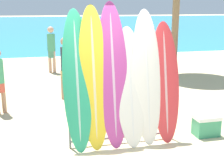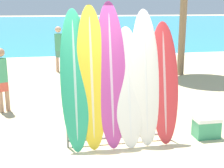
{
  "view_description": "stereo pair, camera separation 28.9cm",
  "coord_description": "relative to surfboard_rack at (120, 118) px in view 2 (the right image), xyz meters",
  "views": [
    {
      "loc": [
        -1.05,
        -4.62,
        2.5
      ],
      "look_at": [
        0.36,
        1.38,
        0.94
      ],
      "focal_mm": 50.0,
      "sensor_mm": 36.0,
      "label": 1
    },
    {
      "loc": [
        -0.77,
        -4.68,
        2.5
      ],
      "look_at": [
        0.36,
        1.38,
        0.94
      ],
      "focal_mm": 50.0,
      "sensor_mm": 36.0,
      "label": 2
    }
  ],
  "objects": [
    {
      "name": "person_mid_beach",
      "position": [
        1.38,
        8.81,
        0.47
      ],
      "size": [
        0.29,
        0.3,
        1.78
      ],
      "rotation": [
        0.0,
        0.0,
        0.86
      ],
      "color": "#A87A5B",
      "rests_on": "ground_plane"
    },
    {
      "name": "surfboard_rack",
      "position": [
        0.0,
        0.0,
        0.0
      ],
      "size": [
        1.96,
        0.04,
        0.92
      ],
      "color": "slate",
      "rests_on": "ground_plane"
    },
    {
      "name": "ground_plane",
      "position": [
        -0.36,
        -0.58,
        -0.49
      ],
      "size": [
        160.0,
        160.0,
        0.0
      ],
      "primitive_type": "plane",
      "color": "#CCB789"
    },
    {
      "name": "surfboard_slot_2",
      "position": [
        -0.16,
        0.05,
        0.8
      ],
      "size": [
        0.54,
        0.63,
        2.59
      ],
      "color": "#B23D8E",
      "rests_on": "ground_plane"
    },
    {
      "name": "ocean_water",
      "position": [
        -0.36,
        39.53,
        -0.49
      ],
      "size": [
        120.0,
        60.0,
        0.01
      ],
      "color": "teal",
      "rests_on": "ground_plane"
    },
    {
      "name": "cooler_box",
      "position": [
        1.71,
        -0.03,
        -0.29
      ],
      "size": [
        0.49,
        0.34,
        0.41
      ],
      "color": "#389366",
      "rests_on": "ground_plane"
    },
    {
      "name": "surfboard_slot_3",
      "position": [
        0.15,
        0.01,
        0.58
      ],
      "size": [
        0.55,
        0.66,
        2.14
      ],
      "color": "silver",
      "rests_on": "ground_plane"
    },
    {
      "name": "surfboard_slot_4",
      "position": [
        0.47,
        0.03,
        0.73
      ],
      "size": [
        0.53,
        0.6,
        2.45
      ],
      "color": "silver",
      "rests_on": "ground_plane"
    },
    {
      "name": "person_far_left",
      "position": [
        -0.95,
        6.72,
        0.46
      ],
      "size": [
        0.3,
        0.27,
        1.75
      ],
      "rotation": [
        0.0,
        0.0,
        2.62
      ],
      "color": "tan",
      "rests_on": "ground_plane"
    },
    {
      "name": "surfboard_slot_0",
      "position": [
        -0.8,
        0.05,
        0.74
      ],
      "size": [
        0.51,
        0.67,
        2.46
      ],
      "color": "#289E70",
      "rests_on": "ground_plane"
    },
    {
      "name": "surfboard_slot_5",
      "position": [
        0.83,
        0.02,
        0.62
      ],
      "size": [
        0.54,
        0.53,
        2.23
      ],
      "color": "red",
      "rests_on": "ground_plane"
    },
    {
      "name": "surfboard_slot_1",
      "position": [
        -0.5,
        0.05,
        0.77
      ],
      "size": [
        0.53,
        0.58,
        2.52
      ],
      "color": "yellow",
      "rests_on": "ground_plane"
    },
    {
      "name": "person_near_water",
      "position": [
        -0.74,
        3.09,
        0.43
      ],
      "size": [
        0.29,
        0.23,
        1.69
      ],
      "rotation": [
        0.0,
        0.0,
        6.18
      ],
      "color": "#A87A5B",
      "rests_on": "ground_plane"
    },
    {
      "name": "person_far_right",
      "position": [
        -2.37,
        2.26,
        0.35
      ],
      "size": [
        0.26,
        0.23,
        1.55
      ],
      "rotation": [
        0.0,
        0.0,
        0.45
      ],
      "color": "#A87A5B",
      "rests_on": "ground_plane"
    }
  ]
}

